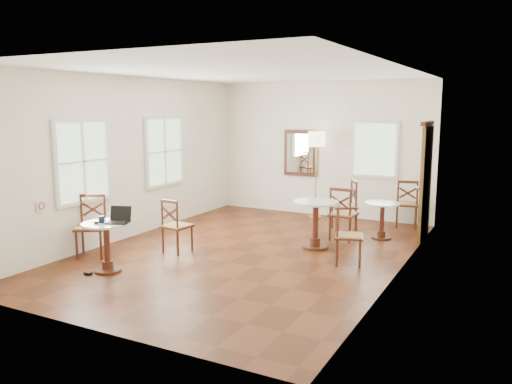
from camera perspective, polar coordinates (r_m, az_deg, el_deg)
ground at (r=8.82m, az=-0.91°, el=-6.70°), size 7.00×7.00×0.00m
room_shell at (r=8.76m, az=-0.43°, el=5.75°), size 5.02×7.02×3.01m
cafe_table_near at (r=8.03m, az=-16.17°, el=-5.27°), size 0.71×0.71×0.75m
cafe_table_mid at (r=9.03m, az=6.59°, el=-3.01°), size 0.79×0.79×0.84m
cafe_table_back at (r=9.92m, az=13.76°, el=-2.63°), size 0.65×0.65×0.69m
chair_near_a at (r=8.85m, az=-8.83°, el=-3.70°), size 0.48×0.48×0.92m
chair_near_b at (r=8.92m, az=-17.75°, el=-3.62°), size 0.64×0.64×1.02m
chair_mid_a at (r=9.64m, az=9.59°, el=-2.41°), size 0.47×0.47×1.00m
chair_mid_b at (r=8.20m, az=10.06°, el=-4.73°), size 0.54×0.54×0.94m
chair_back_a at (r=10.98m, az=16.34°, el=-1.24°), size 0.54×0.54×0.99m
chair_back_b at (r=10.42m, az=9.85°, el=-1.49°), size 0.64×0.64×1.01m
floor_lamp at (r=11.37m, az=6.70°, el=5.20°), size 0.37×0.37×1.92m
laptop at (r=7.93m, az=-14.89°, el=-2.85°), size 0.39×0.36×0.23m
mouse at (r=7.92m, az=-17.24°, el=-3.25°), size 0.11×0.08×0.04m
navy_mug at (r=7.98m, az=-16.70°, el=-2.91°), size 0.13×0.08×0.10m
water_glass at (r=8.07m, az=-15.80°, el=-2.67°), size 0.07×0.07×0.11m
power_adapter at (r=8.07m, az=-18.08°, el=-8.57°), size 0.11×0.07×0.05m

